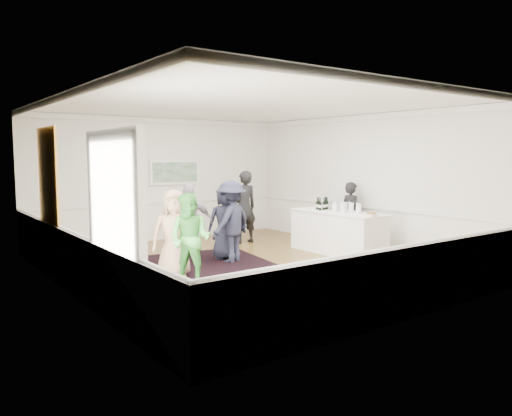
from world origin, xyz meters
TOP-DOWN VIEW (x-y plane):
  - floor at (0.00, 0.00)m, footprint 8.00×8.00m
  - ceiling at (0.00, 0.00)m, footprint 7.00×8.00m
  - wall_left at (-3.50, 0.00)m, footprint 0.02×8.00m
  - wall_right at (3.50, 0.00)m, footprint 0.02×8.00m
  - wall_back at (0.00, 4.00)m, footprint 7.00×0.02m
  - wall_front at (0.00, -4.00)m, footprint 7.00×0.02m
  - wainscoting at (0.00, 0.00)m, footprint 7.00×8.00m
  - mirror at (-3.45, 1.30)m, footprint 0.05×1.25m
  - doorway at (-3.45, -1.90)m, footprint 0.10×1.78m
  - landscape_painting at (0.40, 3.95)m, footprint 1.44×0.06m
  - area_rug at (-0.85, 0.17)m, footprint 3.44×4.18m
  - serving_table at (2.43, -0.11)m, footprint 0.90×2.36m
  - bartender at (3.20, 0.21)m, footprint 0.39×0.59m
  - guest_tan at (-1.64, 0.00)m, footprint 0.92×0.77m
  - guest_green at (-1.62, -0.56)m, footprint 0.93×0.97m
  - guest_lilac at (-0.68, 1.17)m, footprint 1.03×0.86m
  - guest_dark_a at (-0.05, 0.54)m, footprint 1.25×0.98m
  - guest_dark_b at (1.49, 2.26)m, footprint 0.70×0.48m
  - guest_navy at (-0.00, 0.83)m, footprint 0.89×0.72m
  - wine_bottles at (2.44, 0.41)m, footprint 0.40×0.25m
  - juice_pitchers at (2.41, -0.38)m, footprint 0.41×0.58m
  - ice_bucket at (2.50, 0.03)m, footprint 0.26×0.26m
  - nut_bowl at (2.39, -1.11)m, footprint 0.28×0.28m

SIDE VIEW (x-z plane):
  - floor at x=0.00m, z-range 0.00..0.00m
  - area_rug at x=-0.85m, z-range 0.00..0.02m
  - serving_table at x=2.43m, z-range 0.00..0.96m
  - wainscoting at x=0.00m, z-range 0.00..1.00m
  - guest_navy at x=0.00m, z-range 0.00..1.58m
  - guest_green at x=-1.62m, z-range 0.00..1.58m
  - bartender at x=3.20m, z-range 0.00..1.59m
  - guest_tan at x=-1.64m, z-range 0.00..1.62m
  - guest_lilac at x=-0.68m, z-range 0.00..1.65m
  - guest_dark_a at x=-0.05m, z-range 0.00..1.71m
  - guest_dark_b at x=1.49m, z-range 0.00..1.84m
  - nut_bowl at x=2.39m, z-range 0.96..1.03m
  - ice_bucket at x=2.50m, z-range 0.95..1.19m
  - juice_pitchers at x=2.41m, z-range 0.95..1.19m
  - wine_bottles at x=2.44m, z-range 0.95..1.26m
  - doorway at x=-3.45m, z-range 0.14..2.70m
  - wall_left at x=-3.50m, z-range 0.00..3.20m
  - wall_right at x=3.50m, z-range 0.00..3.20m
  - wall_back at x=0.00m, z-range 0.00..3.20m
  - wall_front at x=0.00m, z-range 0.00..3.20m
  - landscape_painting at x=0.40m, z-range 1.45..2.11m
  - mirror at x=-3.45m, z-range 0.88..2.73m
  - ceiling at x=0.00m, z-range 3.19..3.21m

